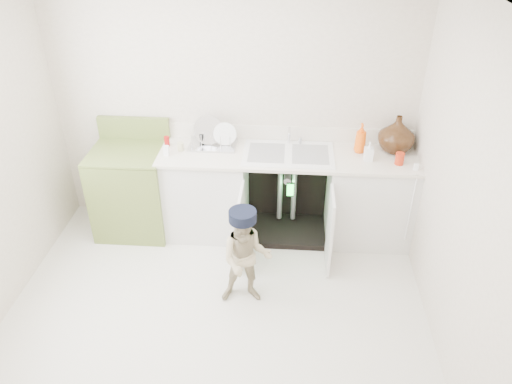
# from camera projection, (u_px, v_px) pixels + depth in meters

# --- Properties ---
(ground) EXTENTS (3.50, 3.50, 0.00)m
(ground) POSITION_uv_depth(u_px,v_px,m) (216.00, 314.00, 4.17)
(ground) COLOR beige
(ground) RESTS_ON ground
(room_shell) EXTENTS (6.00, 5.50, 1.26)m
(room_shell) POSITION_uv_depth(u_px,v_px,m) (209.00, 186.00, 3.51)
(room_shell) COLOR beige
(room_shell) RESTS_ON ground
(counter_run) EXTENTS (2.44, 1.02, 1.25)m
(counter_run) POSITION_uv_depth(u_px,v_px,m) (291.00, 191.00, 4.90)
(counter_run) COLOR white
(counter_run) RESTS_ON ground
(avocado_stove) EXTENTS (0.71, 0.65, 1.11)m
(avocado_stove) POSITION_uv_depth(u_px,v_px,m) (133.00, 189.00, 4.99)
(avocado_stove) COLOR olive
(avocado_stove) RESTS_ON ground
(repair_worker) EXTENTS (0.61, 0.85, 0.90)m
(repair_worker) POSITION_uv_depth(u_px,v_px,m) (246.00, 257.00, 4.09)
(repair_worker) COLOR tan
(repair_worker) RESTS_ON ground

